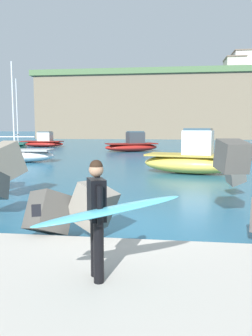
% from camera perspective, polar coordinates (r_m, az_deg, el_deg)
% --- Properties ---
extents(ground_plane, '(400.00, 400.00, 0.00)m').
position_cam_1_polar(ground_plane, '(8.87, -1.22, -9.39)').
color(ground_plane, '#235B7A').
extents(walkway_path, '(48.00, 4.40, 0.24)m').
position_cam_1_polar(walkway_path, '(5.17, -8.41, -20.32)').
color(walkway_path, '#B2ADA3').
rests_on(walkway_path, ground).
extents(breakwater_jetty, '(31.77, 6.64, 2.64)m').
position_cam_1_polar(breakwater_jetty, '(9.67, 11.33, -1.10)').
color(breakwater_jetty, slate).
rests_on(breakwater_jetty, ground).
extents(surfer_with_board, '(2.06, 1.46, 1.78)m').
position_cam_1_polar(surfer_with_board, '(4.90, -4.30, -7.34)').
color(surfer_with_board, black).
rests_on(surfer_with_board, walkway_path).
extents(boat_near_left, '(5.75, 2.38, 1.97)m').
position_cam_1_polar(boat_near_left, '(44.93, -13.74, 4.21)').
color(boat_near_left, maroon).
rests_on(boat_near_left, ground).
extents(boat_mid_left, '(2.93, 4.92, 7.35)m').
position_cam_1_polar(boat_mid_left, '(37.14, -17.47, 3.47)').
color(boat_mid_left, '#1E6656').
rests_on(boat_mid_left, ground).
extents(boat_mid_centre, '(5.42, 3.16, 2.43)m').
position_cam_1_polar(boat_mid_centre, '(18.67, 10.92, 1.42)').
color(boat_mid_centre, '#EAC64C').
rests_on(boat_mid_centre, ground).
extents(boat_mid_right, '(5.04, 2.35, 7.06)m').
position_cam_1_polar(boat_mid_right, '(25.70, -17.31, 2.13)').
color(boat_mid_right, white).
rests_on(boat_mid_right, ground).
extents(boat_far_left, '(6.03, 4.38, 2.10)m').
position_cam_1_polar(boat_far_left, '(35.40, 1.04, 3.84)').
color(boat_far_left, maroon).
rests_on(boat_far_left, ground).
extents(headland_bluff, '(79.97, 44.78, 14.73)m').
position_cam_1_polar(headland_bluff, '(94.47, 13.51, 9.58)').
color(headland_bluff, '#756651').
rests_on(headland_bluff, ground).
extents(station_building_west, '(4.76, 7.21, 4.89)m').
position_cam_1_polar(station_building_west, '(92.55, 17.64, 15.62)').
color(station_building_west, '#B2ADA3').
rests_on(station_building_west, headland_bluff).
extents(station_building_central, '(7.86, 8.31, 6.62)m').
position_cam_1_polar(station_building_central, '(95.45, 19.67, 15.79)').
color(station_building_central, silver).
rests_on(station_building_central, headland_bluff).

